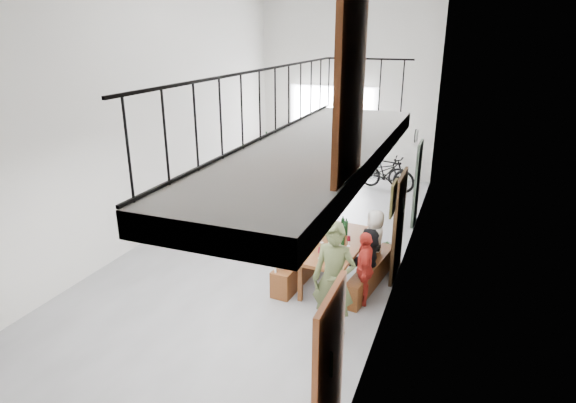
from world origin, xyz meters
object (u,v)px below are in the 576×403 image
at_px(serving_counter, 289,157).
at_px(bicycle_near, 379,171).
at_px(tasting_table, 339,248).
at_px(bench_inner, 304,263).
at_px(oak_barrel, 262,166).
at_px(host_standing, 334,280).
at_px(side_bench, 201,203).

height_order(serving_counter, bicycle_near, serving_counter).
relative_size(tasting_table, bench_inner, 0.99).
relative_size(bench_inner, oak_barrel, 2.54).
bearing_deg(host_standing, side_bench, 141.52).
distance_m(side_bench, bicycle_near, 5.49).
xyz_separation_m(bench_inner, oak_barrel, (-3.32, 5.48, 0.17)).
bearing_deg(tasting_table, serving_counter, 122.76).
distance_m(host_standing, bicycle_near, 7.81).
relative_size(bench_inner, host_standing, 1.18).
bearing_deg(serving_counter, side_bench, -105.86).
bearing_deg(oak_barrel, bicycle_near, 10.39).
xyz_separation_m(oak_barrel, host_standing, (4.35, -7.10, 0.49)).
bearing_deg(serving_counter, bicycle_near, -14.98).
xyz_separation_m(side_bench, serving_counter, (0.75, 4.42, 0.25)).
bearing_deg(host_standing, bicycle_near, 96.95).
distance_m(tasting_table, serving_counter, 7.54).
xyz_separation_m(serving_counter, bicycle_near, (3.06, -0.47, -0.05)).
bearing_deg(host_standing, tasting_table, 103.69).
height_order(tasting_table, bicycle_near, bicycle_near).
distance_m(bench_inner, host_standing, 2.04).
bearing_deg(tasting_table, bicycle_near, 99.14).
height_order(side_bench, serving_counter, serving_counter).
bearing_deg(bench_inner, host_standing, -52.45).
height_order(tasting_table, side_bench, tasting_table).
relative_size(side_bench, bicycle_near, 1.03).
relative_size(tasting_table, bicycle_near, 1.23).
distance_m(tasting_table, oak_barrel, 6.85).
relative_size(side_bench, oak_barrel, 2.11).
height_order(side_bench, oak_barrel, oak_barrel).
bearing_deg(bench_inner, tasting_table, -1.04).
bearing_deg(bench_inner, side_bench, 153.63).
bearing_deg(oak_barrel, tasting_table, -54.20).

